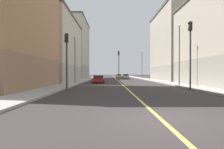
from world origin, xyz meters
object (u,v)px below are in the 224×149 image
Objects in this scene: traffic_light_median_far at (119,62)px; street_lamp_left_far at (142,62)px; building_right_midblock at (54,49)px; car_yellow at (119,76)px; street_lamp_left_near at (179,49)px; car_silver at (126,76)px; street_lamp_right_near at (75,55)px; traffic_light_right_near at (67,53)px; building_left_mid at (177,46)px; traffic_light_left_near at (190,46)px; car_red at (99,79)px; building_right_distant at (73,49)px.

street_lamp_left_far reaches higher than traffic_light_median_far.
building_right_midblock is 2.83× the size of street_lamp_left_far.
street_lamp_left_near is at bearing -83.59° from car_yellow.
car_yellow is (-5.57, 18.91, -4.20)m from street_lamp_left_far.
building_right_midblock is at bearing 141.11° from street_lamp_left_near.
street_lamp_left_far is 11.58m from car_silver.
street_lamp_left_near is 14.92m from street_lamp_right_near.
traffic_light_right_near is 14.61m from street_lamp_left_near.
car_silver is (10.46, 36.14, -3.83)m from street_lamp_right_near.
street_lamp_left_near reaches higher than car_silver.
building_left_mid reaches higher than street_lamp_left_far.
building_right_midblock reaches higher than traffic_light_left_near.
building_left_mid reaches higher than car_red.
building_right_midblock is 13.85m from car_red.
traffic_light_median_far is at bearing -120.92° from street_lamp_left_far.
building_left_mid is 2.49× the size of street_lamp_left_near.
traffic_light_left_near is 36.86m from street_lamp_left_far.
car_silver is (7.12, 32.14, 0.00)m from car_red.
traffic_light_left_near is (19.51, -45.08, -4.79)m from building_right_distant.
traffic_light_right_near is 0.71× the size of street_lamp_left_near.
street_lamp_left_near is 1.00× the size of street_lamp_left_far.
street_lamp_left_far is at bearing -21.88° from building_right_distant.
traffic_light_left_near is at bearing -76.78° from traffic_light_median_far.
building_right_distant is 24.54m from traffic_light_median_far.
building_right_distant is 2.81× the size of street_lamp_right_near.
building_right_midblock reaches higher than traffic_light_median_far.
building_right_midblock is 36.73m from car_yellow.
building_right_distant is 3.60× the size of traffic_light_right_near.
traffic_light_median_far is 13.53m from street_lamp_left_far.
traffic_light_left_near is 56.06m from car_yellow.
car_silver is at bearing 93.27° from traffic_light_left_near.
car_yellow is (7.62, 55.75, -3.01)m from traffic_light_right_near.
traffic_light_right_near is 48.03m from car_silver.
traffic_light_right_near is at bearing -72.12° from building_right_midblock.
car_red is (9.70, -30.23, -8.48)m from building_right_distant.
car_yellow is at bearing 79.16° from street_lamp_right_near.
car_silver is (-2.69, 46.99, -3.68)m from traffic_light_left_near.
building_right_midblock is 14.01m from traffic_light_median_far.
traffic_light_left_near is 0.86× the size of street_lamp_left_near.
building_left_mid is 21.37m from street_lamp_left_near.
traffic_light_median_far is at bearing -175.19° from building_left_mid.
car_red is at bearing -102.49° from car_silver.
traffic_light_left_near reaches higher than car_silver.
building_left_mid reaches higher than traffic_light_median_far.
street_lamp_right_near is 1.55× the size of car_red.
building_left_mid is 4.63× the size of car_yellow.
street_lamp_left_far is at bearing 61.41° from street_lamp_right_near.
building_right_distant is at bearing 99.24° from traffic_light_right_near.
traffic_light_median_far is at bearing 63.36° from street_lamp_right_near.
building_right_distant is (0.00, 22.34, 2.51)m from building_right_midblock.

